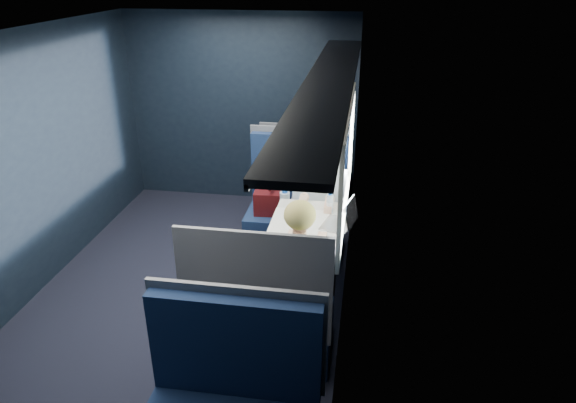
% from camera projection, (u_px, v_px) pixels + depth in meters
% --- Properties ---
extents(ground, '(2.80, 4.20, 0.01)m').
position_uv_depth(ground, '(194.00, 287.00, 4.86)').
color(ground, black).
extents(room_shell, '(3.00, 4.40, 2.40)m').
position_uv_depth(room_shell, '(183.00, 137.00, 4.23)').
color(room_shell, black).
rests_on(room_shell, ground).
extents(table, '(0.62, 1.00, 0.74)m').
position_uv_depth(table, '(303.00, 233.00, 4.43)').
color(table, '#54565E').
rests_on(table, ground).
extents(seat_bay_near, '(1.04, 0.62, 1.26)m').
position_uv_depth(seat_bay_near, '(295.00, 212.00, 5.34)').
color(seat_bay_near, '#0C1938').
rests_on(seat_bay_near, ground).
extents(seat_bay_far, '(1.04, 0.62, 1.26)m').
position_uv_depth(seat_bay_far, '(263.00, 316.00, 3.78)').
color(seat_bay_far, '#0C1938').
rests_on(seat_bay_far, ground).
extents(seat_row_front, '(1.04, 0.51, 1.16)m').
position_uv_depth(seat_row_front, '(307.00, 180.00, 6.17)').
color(seat_row_front, '#0C1938').
rests_on(seat_row_front, ground).
extents(man, '(0.53, 0.56, 1.32)m').
position_uv_depth(man, '(319.00, 195.00, 5.02)').
color(man, black).
rests_on(man, ground).
extents(woman, '(0.53, 0.56, 1.32)m').
position_uv_depth(woman, '(300.00, 271.00, 3.76)').
color(woman, black).
rests_on(woman, ground).
extents(papers, '(0.50, 0.72, 0.01)m').
position_uv_depth(papers, '(298.00, 228.00, 4.34)').
color(papers, white).
rests_on(papers, table).
extents(laptop, '(0.30, 0.35, 0.23)m').
position_uv_depth(laptop, '(343.00, 219.00, 4.36)').
color(laptop, silver).
rests_on(laptop, table).
extents(bottle_small, '(0.06, 0.06, 0.21)m').
position_uv_depth(bottle_small, '(330.00, 203.00, 4.58)').
color(bottle_small, silver).
rests_on(bottle_small, table).
extents(cup, '(0.06, 0.06, 0.08)m').
position_uv_depth(cup, '(341.00, 203.00, 4.70)').
color(cup, white).
rests_on(cup, table).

